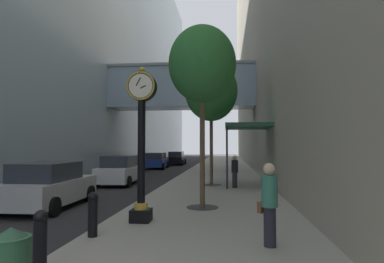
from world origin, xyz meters
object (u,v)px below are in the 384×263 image
Objects in this scene: bollard_nearest at (40,240)px; car_black_far at (177,158)px; bollard_second at (93,213)px; pedestrian_by_clock at (235,171)px; car_white_trailing at (121,170)px; car_silver_near at (49,186)px; car_blue_mid at (156,161)px; street_clock at (141,136)px; pedestrian_walking at (269,202)px; street_tree_mid_near at (211,91)px; street_tree_near at (202,65)px.

bollard_nearest is 33.81m from car_black_far.
bollard_second is 0.64× the size of pedestrian_by_clock.
pedestrian_by_clock is 0.35× the size of car_white_trailing.
bollard_second is 0.24× the size of car_silver_near.
pedestrian_by_clock reaches higher than car_silver_near.
car_silver_near reaches higher than bollard_second.
pedestrian_by_clock is at bearing -73.77° from car_black_far.
pedestrian_by_clock is 0.38× the size of car_blue_mid.
car_white_trailing is at bearing -86.71° from car_blue_mid.
street_clock is 4.21× the size of bollard_nearest.
bollard_nearest is at bearing -155.22° from pedestrian_walking.
bollard_second is at bearing -49.80° from car_silver_near.
pedestrian_walking is 13.88m from car_white_trailing.
street_clock is 4.21× the size of bollard_second.
street_tree_mid_near is 1.46× the size of car_white_trailing.
street_tree_near reaches higher than car_white_trailing.
pedestrian_walking reaches higher than car_blue_mid.
street_clock is 5.05m from car_silver_near.
street_tree_mid_near reaches higher than street_tree_near.
street_tree_near reaches higher than pedestrian_walking.
car_blue_mid is 6.71m from car_black_far.
bollard_second is 0.24× the size of car_blue_mid.
street_tree_near is 1.48× the size of car_blue_mid.
street_clock is 30.14m from car_black_far.
street_tree_near is at bearing -79.38° from car_black_far.
street_tree_mid_near is (2.30, 10.46, 4.58)m from bollard_second.
pedestrian_by_clock is (1.24, -0.99, -4.27)m from street_tree_mid_near.
car_silver_near reaches higher than car_blue_mid.
bollard_nearest is 0.64× the size of pedestrian_by_clock.
street_clock is 1.02× the size of car_blue_mid.
car_silver_near is at bearing 118.53° from bollard_nearest.
bollard_second is (-0.74, -1.61, -1.87)m from street_clock.
car_black_far is at bearing 94.85° from bollard_nearest.
street_clock is at bearing 149.64° from pedestrian_walking.
bollard_nearest is 0.24× the size of car_silver_near.
pedestrian_walking is (4.06, -0.33, 0.39)m from bollard_second.
street_tree_near is 1.46× the size of car_silver_near.
car_black_far is at bearing 103.81° from street_tree_mid_near.
car_white_trailing is at bearing 111.21° from street_clock.
street_tree_near is at bearing 69.41° from bollard_nearest.
pedestrian_by_clock is at bearing -17.26° from car_white_trailing.
pedestrian_walking is at bearing 24.78° from bollard_nearest.
bollard_nearest is 7.05m from car_silver_near.
bollard_second is 0.23× the size of car_white_trailing.
street_clock is at bearing 79.06° from bollard_nearest.
bollard_second is at bearing -110.52° from pedestrian_by_clock.
street_tree_mid_near is at bearing -11.30° from car_white_trailing.
street_clock is 2.69× the size of pedestrian_by_clock.
street_clock is 0.69× the size of street_tree_near.
car_black_far is 0.90× the size of car_white_trailing.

